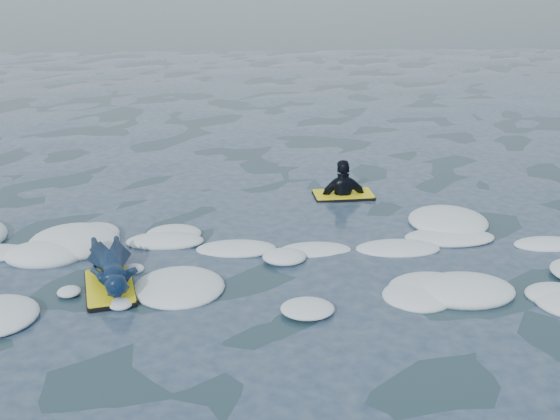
{
  "coord_description": "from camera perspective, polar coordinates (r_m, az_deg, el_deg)",
  "views": [
    {
      "loc": [
        0.74,
        -7.62,
        4.02
      ],
      "look_at": [
        1.22,
        1.6,
        0.52
      ],
      "focal_mm": 45.0,
      "sensor_mm": 36.0,
      "label": 1
    }
  ],
  "objects": [
    {
      "name": "ground",
      "position": [
        8.65,
        -7.57,
        -7.14
      ],
      "size": [
        120.0,
        120.0,
        0.0
      ],
      "primitive_type": "plane",
      "color": "#152634",
      "rests_on": "ground"
    },
    {
      "name": "foam_band",
      "position": [
        9.57,
        -7.13,
        -4.25
      ],
      "size": [
        12.0,
        3.1,
        0.3
      ],
      "primitive_type": null,
      "color": "white",
      "rests_on": "ground"
    },
    {
      "name": "prone_woman_unit",
      "position": [
        9.11,
        -13.51,
        -4.57
      ],
      "size": [
        0.99,
        1.7,
        0.42
      ],
      "rotation": [
        0.0,
        0.0,
        1.8
      ],
      "color": "black",
      "rests_on": "ground"
    },
    {
      "name": "waiting_rider_unit",
      "position": [
        11.98,
        5.15,
        0.64
      ],
      "size": [
        1.04,
        0.63,
        1.51
      ],
      "rotation": [
        0.0,
        0.0,
        0.07
      ],
      "color": "black",
      "rests_on": "ground"
    }
  ]
}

